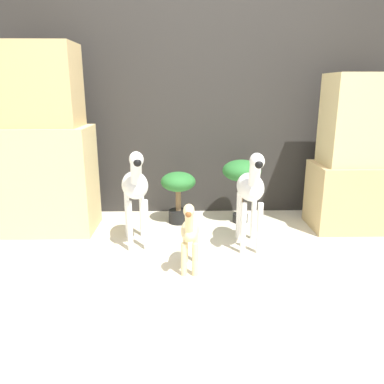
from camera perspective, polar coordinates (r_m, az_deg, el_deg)
The scene contains 9 objects.
ground_plane at distance 2.46m, azimuth 2.96°, elevation -13.21°, with size 14.00×14.00×0.00m, color beige.
wall_back at distance 3.58m, azimuth 1.51°, elevation 14.24°, with size 6.40×0.08×2.20m.
rock_pillar_left at distance 3.33m, azimuth -22.51°, elevation 6.07°, with size 0.87×0.47×1.52m.
rock_pillar_right at distance 3.48m, azimuth 25.11°, elevation 4.47°, with size 0.87×0.47×1.30m.
zebra_right at distance 2.79m, azimuth 8.97°, elevation 0.59°, with size 0.21×0.54×0.77m.
zebra_left at distance 2.84m, azimuth -8.64°, elevation 0.87°, with size 0.28×0.54×0.77m.
giraffe_figurine at distance 2.46m, azimuth -0.34°, elevation -6.15°, with size 0.14×0.40×0.51m.
potted_palm_front at distance 3.33m, azimuth -2.11°, elevation 0.54°, with size 0.31×0.31×0.47m.
potted_palm_back at distance 3.34m, azimuth 7.58°, elevation 2.72°, with size 0.34×0.34×0.57m.
Camera 1 is at (-0.17, -2.15, 1.19)m, focal length 35.00 mm.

